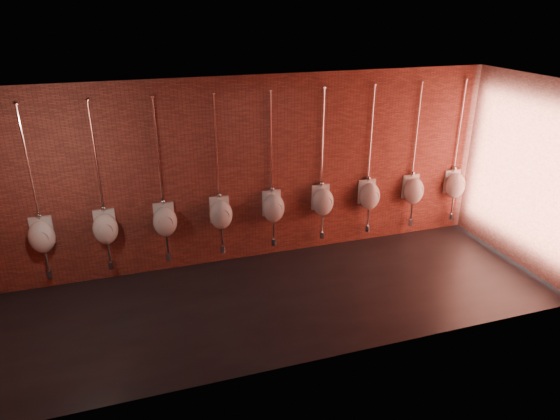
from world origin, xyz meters
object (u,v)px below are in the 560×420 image
at_px(urinal_6, 369,195).
at_px(urinal_7, 413,190).
at_px(urinal_5, 323,201).
at_px(urinal_4, 273,207).
at_px(urinal_8, 455,185).
at_px(urinal_1, 105,228).
at_px(urinal_3, 221,214).
at_px(urinal_0, 42,236).
at_px(urinal_2, 165,221).

relative_size(urinal_6, urinal_7, 1.00).
height_order(urinal_5, urinal_6, same).
height_order(urinal_4, urinal_8, same).
relative_size(urinal_7, urinal_8, 1.00).
distance_m(urinal_1, urinal_8, 6.47).
bearing_deg(urinal_3, urinal_1, 180.00).
distance_m(urinal_1, urinal_6, 4.62).
bearing_deg(urinal_1, urinal_0, 180.00).
distance_m(urinal_5, urinal_6, 0.92).
bearing_deg(urinal_3, urinal_8, 0.00).
bearing_deg(urinal_6, urinal_0, 180.00).
distance_m(urinal_2, urinal_3, 0.92).
relative_size(urinal_0, urinal_4, 1.00).
height_order(urinal_1, urinal_4, same).
bearing_deg(urinal_2, urinal_5, 0.00).
bearing_deg(urinal_1, urinal_4, 0.00).
relative_size(urinal_5, urinal_7, 1.00).
relative_size(urinal_1, urinal_4, 1.00).
xyz_separation_m(urinal_1, urinal_4, (2.77, 0.00, 0.00)).
height_order(urinal_3, urinal_4, same).
relative_size(urinal_1, urinal_6, 1.00).
xyz_separation_m(urinal_4, urinal_6, (1.85, 0.00, 0.00)).
xyz_separation_m(urinal_1, urinal_7, (5.55, 0.00, 0.00)).
relative_size(urinal_2, urinal_5, 1.00).
height_order(urinal_2, urinal_6, same).
relative_size(urinal_0, urinal_6, 1.00).
bearing_deg(urinal_1, urinal_5, 0.00).
bearing_deg(urinal_1, urinal_7, 0.00).
xyz_separation_m(urinal_7, urinal_8, (0.92, 0.00, 0.00)).
xyz_separation_m(urinal_0, urinal_1, (0.92, 0.00, 0.00)).
bearing_deg(urinal_0, urinal_2, 0.00).
distance_m(urinal_1, urinal_5, 3.70).
bearing_deg(urinal_3, urinal_2, 180.00).
relative_size(urinal_0, urinal_3, 1.00).
xyz_separation_m(urinal_2, urinal_6, (3.70, 0.00, 0.00)).
bearing_deg(urinal_8, urinal_7, 180.00).
relative_size(urinal_3, urinal_6, 1.00).
relative_size(urinal_3, urinal_8, 1.00).
bearing_deg(urinal_1, urinal_6, 0.00).
bearing_deg(urinal_5, urinal_2, 180.00).
bearing_deg(urinal_8, urinal_4, 180.00).
height_order(urinal_4, urinal_7, same).
height_order(urinal_2, urinal_8, same).
bearing_deg(urinal_1, urinal_3, 0.00).
xyz_separation_m(urinal_3, urinal_6, (2.77, 0.00, 0.00)).
bearing_deg(urinal_6, urinal_7, 0.00).
bearing_deg(urinal_2, urinal_4, 0.00).
bearing_deg(urinal_7, urinal_2, 180.00).
bearing_deg(urinal_0, urinal_8, 0.00).
distance_m(urinal_4, urinal_8, 3.70).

